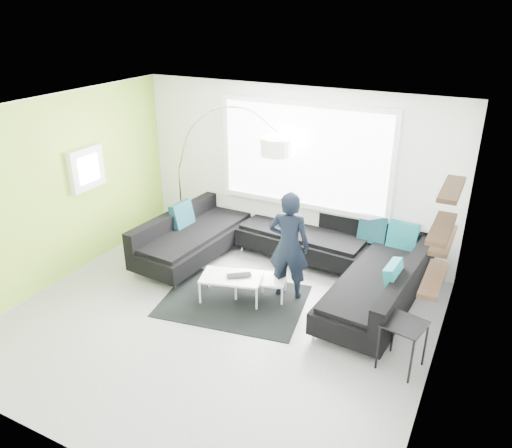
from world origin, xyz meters
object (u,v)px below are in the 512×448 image
(sectional_sofa, at_px, (280,255))
(side_table, at_px, (402,345))
(laptop, at_px, (240,277))
(coffee_table, at_px, (246,286))
(arc_lamp, at_px, (179,169))
(person, at_px, (289,246))

(sectional_sofa, xyz_separation_m, side_table, (2.15, -1.27, -0.08))
(laptop, bearing_deg, side_table, -46.93)
(coffee_table, distance_m, arc_lamp, 2.80)
(side_table, bearing_deg, arc_lamp, 156.21)
(sectional_sofa, relative_size, arc_lamp, 1.73)
(sectional_sofa, xyz_separation_m, person, (0.32, -0.41, 0.42))
(laptop, bearing_deg, arc_lamp, 105.84)
(coffee_table, relative_size, side_table, 1.82)
(arc_lamp, bearing_deg, sectional_sofa, -8.95)
(side_table, relative_size, person, 0.38)
(person, bearing_deg, laptop, 29.61)
(arc_lamp, xyz_separation_m, person, (2.66, -1.12, -0.43))
(sectional_sofa, distance_m, arc_lamp, 2.59)
(coffee_table, height_order, side_table, side_table)
(sectional_sofa, bearing_deg, person, -47.84)
(side_table, xyz_separation_m, laptop, (-2.39, 0.40, 0.07))
(person, relative_size, laptop, 3.90)
(person, bearing_deg, sectional_sofa, -61.89)
(side_table, relative_size, laptop, 1.48)
(arc_lamp, bearing_deg, side_table, -15.92)
(arc_lamp, bearing_deg, coffee_table, -26.29)
(coffee_table, distance_m, laptop, 0.23)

